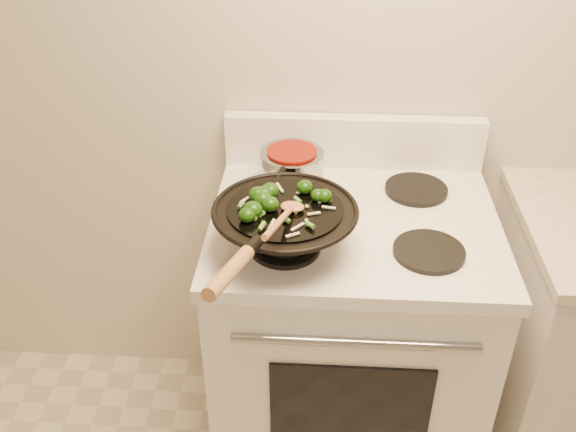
{
  "coord_description": "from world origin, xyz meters",
  "views": [
    {
      "loc": [
        -0.28,
        -0.28,
        1.88
      ],
      "look_at": [
        -0.36,
        1.02,
        1.02
      ],
      "focal_mm": 40.0,
      "sensor_mm": 36.0,
      "label": 1
    }
  ],
  "objects": [
    {
      "name": "wooden_spoon",
      "position": [
        -0.36,
        0.94,
        1.07
      ],
      "size": [
        0.09,
        0.26,
        0.09
      ],
      "color": "#A97042",
      "rests_on": "wok"
    },
    {
      "name": "wok",
      "position": [
        -0.36,
        1.02,
        0.99
      ],
      "size": [
        0.36,
        0.59,
        0.18
      ],
      "color": "black",
      "rests_on": "stove"
    },
    {
      "name": "stirfry",
      "position": [
        -0.39,
        1.03,
        1.06
      ],
      "size": [
        0.24,
        0.24,
        0.04
      ],
      "color": "#143A09",
      "rests_on": "wok"
    },
    {
      "name": "saucepan",
      "position": [
        -0.36,
        1.32,
        0.99
      ],
      "size": [
        0.18,
        0.29,
        0.11
      ],
      "color": "gray",
      "rests_on": "stove"
    },
    {
      "name": "stove",
      "position": [
        -0.18,
        1.17,
        0.47
      ],
      "size": [
        0.78,
        0.67,
        1.08
      ],
      "color": "white",
      "rests_on": "ground"
    }
  ]
}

